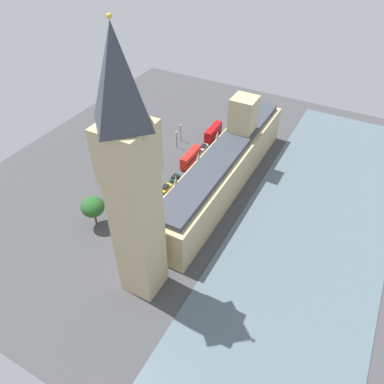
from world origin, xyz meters
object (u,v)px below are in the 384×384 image
Objects in this scene: street_lamp_trailing at (176,136)px; street_lamp_slot_10 at (181,130)px; double_decker_bus_opposite_hall at (213,132)px; car_dark_green_under_trees at (175,178)px; car_yellow_cab_midblock at (166,188)px; pedestrian_corner at (189,191)px; plane_tree_kerbside at (93,207)px; plane_tree_far_end at (120,173)px; double_decker_bus_leading at (191,157)px; clock_tower at (132,181)px; car_white_near_tower at (204,147)px; car_black_by_river_gate at (145,213)px; parliament_building at (226,165)px.

street_lamp_slot_10 is at bearing -79.60° from street_lamp_trailing.
double_decker_bus_opposite_hall is 2.53× the size of car_dark_green_under_trees.
car_yellow_cab_midblock is at bearing 89.31° from double_decker_bus_opposite_hall.
pedestrian_corner is at bearing 19.79° from car_yellow_cab_midblock.
pedestrian_corner is 29.94m from plane_tree_kerbside.
car_dark_green_under_trees is 29.81m from plane_tree_kerbside.
plane_tree_far_end is at bearing 88.58° from street_lamp_slot_10.
plane_tree_kerbside reaches higher than car_dark_green_under_trees.
double_decker_bus_leading reaches higher than car_yellow_cab_midblock.
double_decker_bus_leading is 15.14m from street_lamp_slot_10.
street_lamp_trailing is at bearing -67.03° from clock_tower.
clock_tower is 66.65m from car_white_near_tower.
car_black_by_river_gate is (-0.57, 28.33, -1.75)m from double_decker_bus_leading.
pedestrian_corner is at bearing 67.19° from car_black_by_river_gate.
double_decker_bus_opposite_hall is 46.73m from car_black_by_river_gate.
plane_tree_far_end is (10.76, 33.72, 6.87)m from car_white_near_tower.
double_decker_bus_leading is 15.98m from car_yellow_cab_midblock.
street_lamp_trailing is (9.27, -6.50, 2.01)m from double_decker_bus_leading.
car_yellow_cab_midblock is 2.73× the size of pedestrian_corner.
parliament_building reaches higher than car_white_near_tower.
double_decker_bus_opposite_hall is at bearing 86.66° from car_dark_green_under_trees.
car_black_by_river_gate is at bearing 105.76° from street_lamp_trailing.
clock_tower is 8.78× the size of street_lamp_slot_10.
pedestrian_corner is at bearing 49.69° from parliament_building.
street_lamp_trailing reaches higher than car_yellow_cab_midblock.
parliament_building is 26.37m from street_lamp_trailing.
double_decker_bus_leading is (-0.21, 10.14, 1.75)m from car_white_near_tower.
plane_tree_kerbside is (9.17, 27.78, 5.74)m from car_dark_green_under_trees.
plane_tree_far_end is (1.63, -14.26, 1.13)m from plane_tree_kerbside.
car_white_near_tower is at bearing -100.77° from plane_tree_kerbside.
car_white_near_tower is (14.81, -14.52, -6.43)m from parliament_building.
double_decker_bus_opposite_hall is at bearing 88.74° from car_white_near_tower.
street_lamp_slot_10 reaches higher than car_dark_green_under_trees.
double_decker_bus_leading is 26.51m from plane_tree_far_end.
plane_tree_far_end reaches higher than car_black_by_river_gate.
street_lamp_trailing is (8.77, 11.85, 2.01)m from double_decker_bus_opposite_hall.
double_decker_bus_opposite_hall reaches higher than car_dark_green_under_trees.
plane_tree_kerbside reaches higher than double_decker_bus_opposite_hall.
car_dark_green_under_trees is at bearing -128.59° from plane_tree_far_end.
car_dark_green_under_trees is at bearing -93.14° from car_white_near_tower.
car_black_by_river_gate is at bearing -55.82° from clock_tower.
car_black_by_river_gate is (-1.06, 46.69, -1.75)m from double_decker_bus_opposite_hall.
plane_tree_kerbside is at bearing -112.26° from car_dark_green_under_trees.
clock_tower is at bearing 100.72° from double_decker_bus_opposite_hall.
car_yellow_cab_midblock is 0.40× the size of plane_tree_far_end.
pedestrian_corner is at bearing -29.30° from car_dark_green_under_trees.
parliament_building reaches higher than plane_tree_far_end.
clock_tower reaches higher than street_lamp_slot_10.
car_dark_green_under_trees is at bearing 118.78° from street_lamp_trailing.
car_black_by_river_gate is at bearing 157.61° from plane_tree_far_end.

